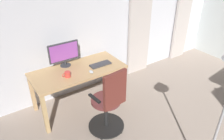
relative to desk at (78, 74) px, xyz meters
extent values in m
cube|color=silver|center=(-1.19, -0.51, 0.69)|extent=(5.30, 0.10, 2.67)
cube|color=#B9AFA8|center=(-2.98, -0.40, 0.47)|extent=(0.46, 0.06, 2.23)
cube|color=#B9AFA8|center=(-1.64, -0.40, 0.47)|extent=(0.55, 0.06, 2.23)
cube|color=tan|center=(0.00, 0.00, 0.07)|extent=(1.52, 0.72, 0.04)
cube|color=tan|center=(-0.72, 0.32, -0.30)|extent=(0.06, 0.06, 0.69)
cube|color=tan|center=(0.72, 0.32, -0.30)|extent=(0.06, 0.06, 0.69)
cube|color=tan|center=(-0.72, -0.32, -0.30)|extent=(0.06, 0.06, 0.69)
cube|color=tan|center=(0.72, -0.32, -0.30)|extent=(0.06, 0.06, 0.69)
cylinder|color=black|center=(-0.07, 0.73, -0.60)|extent=(0.56, 0.56, 0.02)
sphere|color=black|center=(-0.33, 0.70, -0.62)|extent=(0.05, 0.05, 0.05)
sphere|color=black|center=(-0.12, 0.48, -0.62)|extent=(0.05, 0.05, 0.05)
sphere|color=black|center=(0.15, 0.61, -0.62)|extent=(0.05, 0.05, 0.05)
sphere|color=black|center=(0.12, 0.91, -0.62)|extent=(0.05, 0.05, 0.05)
sphere|color=black|center=(-0.18, 0.97, -0.62)|extent=(0.05, 0.05, 0.05)
cylinder|color=black|center=(-0.07, 0.73, -0.37)|extent=(0.06, 0.06, 0.47)
cylinder|color=brown|center=(-0.07, 0.73, -0.11)|extent=(0.49, 0.49, 0.05)
cube|color=maroon|center=(-0.09, 0.93, 0.18)|extent=(0.38, 0.09, 0.53)
cube|color=black|center=(0.13, 0.76, 0.02)|extent=(0.07, 0.24, 0.03)
cube|color=black|center=(-0.27, 0.71, 0.02)|extent=(0.07, 0.24, 0.03)
cylinder|color=#333338|center=(0.12, -0.24, 0.09)|extent=(0.18, 0.18, 0.01)
cylinder|color=#333338|center=(0.12, -0.24, 0.14)|extent=(0.04, 0.04, 0.09)
cube|color=#333338|center=(0.12, -0.24, 0.34)|extent=(0.52, 0.03, 0.32)
cube|color=purple|center=(0.12, -0.23, 0.34)|extent=(0.48, 0.01, 0.28)
cube|color=#333338|center=(-0.39, 0.08, 0.10)|extent=(0.37, 0.15, 0.02)
ellipsoid|color=#B7BCC1|center=(-0.13, 0.22, 0.11)|extent=(0.06, 0.10, 0.04)
cylinder|color=#CC3D33|center=(0.23, 0.12, 0.13)|extent=(0.09, 0.09, 0.09)
torus|color=#CC3D33|center=(0.29, 0.12, 0.14)|extent=(0.06, 0.01, 0.06)
cylinder|color=#A5A5A8|center=(-0.60, 2.11, 0.16)|extent=(0.03, 0.03, 1.61)
camera|label=1|loc=(1.26, 2.85, 1.82)|focal=34.39mm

